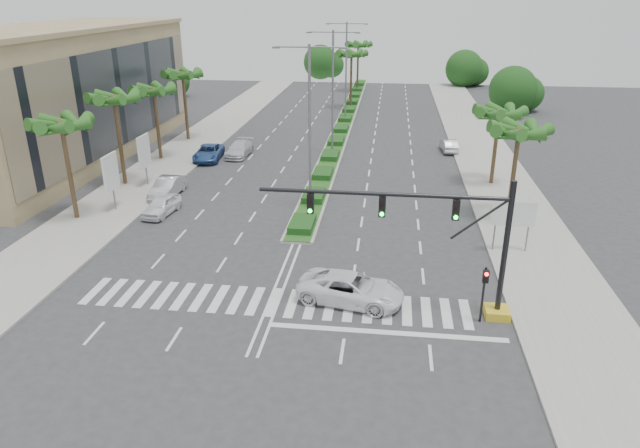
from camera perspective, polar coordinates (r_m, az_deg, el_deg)
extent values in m
plane|color=#333335|center=(30.60, -4.65, -7.80)|extent=(160.00, 160.00, 0.00)
cube|color=gray|center=(49.28, 17.86, 3.13)|extent=(6.00, 120.00, 0.15)
cube|color=gray|center=(52.68, -16.68, 4.47)|extent=(6.00, 120.00, 0.15)
cube|color=gray|center=(72.74, 2.47, 10.11)|extent=(2.20, 75.00, 0.20)
cube|color=#26511B|center=(72.71, 2.47, 10.20)|extent=(1.80, 75.00, 0.04)
cube|color=tan|center=(61.53, -24.56, 11.57)|extent=(12.00, 36.00, 12.00)
cube|color=gold|center=(30.51, 17.26, -8.44)|extent=(1.20, 1.20, 0.45)
cylinder|color=black|center=(28.96, 18.03, -2.49)|extent=(0.28, 0.28, 7.00)
cylinder|color=black|center=(27.42, 6.29, 2.99)|extent=(12.00, 0.20, 0.20)
cylinder|color=black|center=(28.14, 15.59, 0.40)|extent=(2.53, 0.12, 2.15)
cube|color=black|center=(27.83, 13.45, 1.37)|extent=(0.32, 0.24, 1.00)
cylinder|color=#19E533|center=(27.81, 13.42, 0.65)|extent=(0.20, 0.06, 0.20)
cube|color=black|center=(27.63, 6.23, 1.71)|extent=(0.32, 0.24, 1.00)
cylinder|color=#19E533|center=(27.62, 6.20, 0.99)|extent=(0.20, 0.06, 0.20)
cube|color=black|center=(27.88, -0.98, 2.03)|extent=(0.32, 0.24, 1.00)
cylinder|color=#19E533|center=(27.86, -1.01, 1.32)|extent=(0.20, 0.06, 0.20)
cylinder|color=black|center=(29.22, 15.98, -6.84)|extent=(0.12, 0.12, 3.00)
cube|color=black|center=(28.58, 16.25, -5.05)|extent=(0.28, 0.22, 0.65)
cylinder|color=red|center=(28.39, 16.32, -4.85)|extent=(0.18, 0.05, 0.18)
cylinder|color=slate|center=(37.26, 17.06, -0.68)|extent=(0.10, 0.10, 2.80)
cylinder|color=slate|center=(37.67, 20.05, -0.82)|extent=(0.10, 0.10, 2.80)
cube|color=#0C6638|center=(37.03, 18.79, 0.96)|extent=(2.60, 0.08, 1.50)
cube|color=white|center=(36.98, 18.80, 0.93)|extent=(2.70, 0.02, 1.60)
cylinder|color=slate|center=(45.14, -19.94, 2.93)|extent=(0.12, 0.12, 2.80)
cube|color=white|center=(44.67, -20.20, 4.86)|extent=(0.18, 2.10, 2.70)
cube|color=#D8594C|center=(44.67, -20.20, 4.86)|extent=(0.12, 2.00, 2.60)
cylinder|color=slate|center=(50.28, -16.99, 5.19)|extent=(0.12, 0.12, 2.80)
cube|color=white|center=(49.87, -17.19, 6.95)|extent=(0.18, 2.10, 2.70)
cube|color=#D8594C|center=(49.87, -17.19, 6.95)|extent=(0.12, 2.00, 2.60)
cylinder|color=brown|center=(43.83, -23.76, 4.71)|extent=(0.32, 0.32, 7.00)
sphere|color=brown|center=(43.04, -24.46, 9.02)|extent=(0.70, 0.70, 0.70)
cone|color=#28571B|center=(42.50, -23.15, 8.94)|extent=(0.90, 3.62, 1.50)
cone|color=#28571B|center=(43.44, -23.09, 9.20)|extent=(3.39, 2.96, 1.50)
cone|color=#28571B|center=(44.08, -24.02, 9.22)|extent=(3.73, 1.68, 1.50)
cone|color=#28571B|center=(43.97, -25.25, 9.00)|extent=(2.38, 3.65, 1.50)
cone|color=#28571B|center=(43.19, -25.89, 8.68)|extent=(2.38, 3.65, 1.50)
cone|color=#28571B|center=(42.30, -25.45, 8.52)|extent=(3.73, 1.68, 1.50)
cone|color=#28571B|center=(41.99, -24.21, 8.63)|extent=(3.39, 2.96, 1.50)
cylinder|color=brown|center=(50.54, -19.37, 7.70)|extent=(0.32, 0.32, 7.40)
sphere|color=brown|center=(49.85, -19.90, 11.70)|extent=(0.70, 0.70, 0.70)
cone|color=#28571B|center=(49.38, -18.72, 11.64)|extent=(0.90, 3.62, 1.50)
cone|color=#28571B|center=(50.32, -18.74, 11.82)|extent=(3.39, 2.96, 1.50)
cone|color=#28571B|center=(50.92, -19.61, 11.82)|extent=(3.73, 1.68, 1.50)
cone|color=#28571B|center=(50.73, -20.67, 11.65)|extent=(2.38, 3.65, 1.50)
cone|color=#28571B|center=(49.90, -21.16, 11.42)|extent=(2.38, 3.65, 1.50)
cone|color=#28571B|center=(49.03, -20.69, 11.32)|extent=(3.73, 1.68, 1.50)
cone|color=#28571B|center=(48.80, -19.59, 11.42)|extent=(3.39, 2.96, 1.50)
cylinder|color=brown|center=(57.69, -15.94, 9.46)|extent=(0.32, 0.32, 6.80)
sphere|color=brown|center=(57.11, -16.29, 12.69)|extent=(0.70, 0.70, 0.70)
cone|color=#28571B|center=(56.70, -15.23, 12.63)|extent=(0.90, 3.62, 1.50)
cone|color=#28571B|center=(57.65, -15.31, 12.77)|extent=(3.39, 2.96, 1.50)
cone|color=#28571B|center=(58.19, -16.10, 12.77)|extent=(3.73, 1.68, 1.50)
cone|color=#28571B|center=(57.95, -17.02, 12.64)|extent=(2.38, 3.65, 1.50)
cone|color=#28571B|center=(57.08, -17.40, 12.46)|extent=(2.38, 3.65, 1.50)
cone|color=#28571B|center=(56.25, -16.94, 12.38)|extent=(3.73, 1.68, 1.50)
cone|color=#28571B|center=(56.08, -15.96, 12.46)|extent=(3.39, 2.96, 1.50)
cylinder|color=brown|center=(64.95, -13.29, 11.24)|extent=(0.32, 0.32, 7.20)
sphere|color=brown|center=(64.42, -13.57, 14.30)|extent=(0.70, 0.70, 0.70)
cone|color=#28571B|center=(64.06, -12.61, 14.24)|extent=(0.90, 3.62, 1.50)
cone|color=#28571B|center=(65.00, -12.71, 14.34)|extent=(3.39, 2.96, 1.50)
cone|color=#28571B|center=(65.51, -13.44, 14.34)|extent=(3.73, 1.68, 1.50)
cone|color=#28571B|center=(65.22, -14.26, 14.24)|extent=(2.38, 3.65, 1.50)
cone|color=#28571B|center=(64.33, -14.56, 14.11)|extent=(2.38, 3.65, 1.50)
cone|color=#28571B|center=(63.52, -14.11, 14.05)|extent=(3.73, 1.68, 1.50)
cone|color=#28571B|center=(63.39, -13.23, 14.11)|extent=(3.39, 2.96, 1.50)
cylinder|color=brown|center=(42.60, 18.76, 4.61)|extent=(0.32, 0.32, 6.50)
sphere|color=brown|center=(41.82, 19.29, 8.72)|extent=(0.70, 0.70, 0.70)
cone|color=#28571B|center=(42.09, 20.75, 8.46)|extent=(0.90, 3.62, 1.50)
cone|color=#28571B|center=(42.81, 19.96, 8.78)|extent=(3.39, 2.96, 1.50)
cone|color=#28571B|center=(42.82, 18.68, 8.95)|extent=(3.73, 1.68, 1.50)
cone|color=#28571B|center=(42.10, 17.82, 8.84)|extent=(2.38, 3.65, 1.50)
cone|color=#28571B|center=(41.19, 18.04, 8.54)|extent=(2.38, 3.65, 1.50)
cone|color=#28571B|center=(40.77, 19.22, 8.26)|extent=(3.73, 1.68, 1.50)
cone|color=#28571B|center=(41.18, 20.44, 8.23)|extent=(3.39, 2.96, 1.50)
cylinder|color=brown|center=(50.21, 17.09, 7.18)|extent=(0.32, 0.32, 6.20)
sphere|color=brown|center=(49.57, 17.48, 10.52)|extent=(0.70, 0.70, 0.70)
cone|color=#28571B|center=(49.80, 18.73, 10.31)|extent=(0.90, 3.62, 1.50)
cone|color=#28571B|center=(50.54, 18.09, 10.54)|extent=(3.39, 2.96, 1.50)
cone|color=#28571B|center=(50.58, 17.00, 10.68)|extent=(3.73, 1.68, 1.50)
cone|color=#28571B|center=(49.88, 16.25, 10.61)|extent=(2.38, 3.65, 1.50)
cone|color=#28571B|center=(48.96, 16.40, 10.39)|extent=(2.38, 3.65, 1.50)
cone|color=#28571B|center=(48.51, 17.39, 10.18)|extent=(3.73, 1.68, 1.50)
cone|color=#28571B|center=(48.89, 18.43, 10.14)|extent=(3.39, 2.96, 1.50)
cylinder|color=brown|center=(81.93, 3.12, 14.05)|extent=(0.32, 0.32, 7.50)
sphere|color=brown|center=(81.50, 3.17, 16.59)|extent=(0.70, 0.70, 0.70)
cone|color=#28571B|center=(81.44, 3.97, 16.50)|extent=(0.90, 3.62, 1.50)
cone|color=#28571B|center=(82.32, 3.71, 16.56)|extent=(3.39, 2.96, 1.50)
cone|color=#28571B|center=(82.59, 3.05, 16.60)|extent=(3.73, 1.68, 1.50)
cone|color=#28571B|center=(82.06, 2.48, 16.57)|extent=(2.38, 3.65, 1.50)
cone|color=#28571B|center=(81.11, 2.42, 16.51)|extent=(2.38, 3.65, 1.50)
cone|color=#28571B|center=(80.46, 2.93, 16.45)|extent=(3.73, 1.68, 1.50)
cone|color=#28571B|center=(80.61, 3.63, 16.45)|extent=(3.39, 2.96, 1.50)
cylinder|color=brown|center=(96.77, 3.79, 15.28)|extent=(0.32, 0.32, 7.50)
sphere|color=brown|center=(96.41, 3.85, 17.43)|extent=(0.70, 0.70, 0.70)
cone|color=#28571B|center=(96.36, 4.53, 17.35)|extent=(0.90, 3.62, 1.50)
cone|color=#28571B|center=(97.23, 4.30, 17.40)|extent=(3.39, 2.96, 1.50)
cone|color=#28571B|center=(97.50, 3.74, 17.43)|extent=(3.73, 1.68, 1.50)
cone|color=#28571B|center=(96.95, 3.25, 17.41)|extent=(2.38, 3.65, 1.50)
cone|color=#28571B|center=(96.00, 3.21, 17.36)|extent=(2.38, 3.65, 1.50)
cone|color=#28571B|center=(95.36, 3.65, 17.32)|extent=(3.73, 1.68, 1.50)
cone|color=#28571B|center=(95.52, 4.24, 17.32)|extent=(3.39, 2.96, 1.50)
cylinder|color=slate|center=(41.37, -1.03, 9.24)|extent=(0.20, 0.20, 12.00)
cylinder|color=slate|center=(40.66, -2.84, 17.27)|extent=(2.40, 0.10, 0.10)
cylinder|color=slate|center=(40.32, 0.68, 17.25)|extent=(2.40, 0.10, 0.10)
cube|color=slate|center=(40.86, -4.43, 17.19)|extent=(0.50, 0.25, 0.12)
cube|color=slate|center=(40.22, 2.31, 17.15)|extent=(0.50, 0.25, 0.12)
cylinder|color=slate|center=(56.96, 1.28, 12.80)|extent=(0.20, 0.20, 12.00)
cylinder|color=slate|center=(56.45, 0.05, 18.65)|extent=(2.40, 0.10, 0.10)
cylinder|color=slate|center=(56.21, 2.61, 18.61)|extent=(2.40, 0.10, 0.10)
cube|color=slate|center=(56.60, -1.11, 18.61)|extent=(0.50, 0.25, 0.12)
cube|color=slate|center=(56.13, 3.79, 18.54)|extent=(0.50, 0.25, 0.12)
cylinder|color=slate|center=(72.73, 2.62, 14.82)|extent=(0.20, 0.20, 12.00)
cylinder|color=slate|center=(72.33, 1.70, 19.41)|extent=(2.40, 0.10, 0.10)
cylinder|color=slate|center=(72.14, 3.71, 19.37)|extent=(2.40, 0.10, 0.10)
cube|color=slate|center=(72.45, 0.78, 19.38)|extent=(0.50, 0.25, 0.12)
cube|color=slate|center=(72.08, 4.63, 19.30)|extent=(0.50, 0.25, 0.12)
imported|color=white|center=(43.58, -15.56, 1.79)|extent=(2.08, 4.16, 1.36)
imported|color=silver|center=(47.38, -15.00, 3.58)|extent=(1.74, 4.65, 1.52)
imported|color=#305495|center=(57.15, -11.08, 7.01)|extent=(2.84, 5.35, 1.43)
imported|color=silver|center=(58.06, -8.07, 7.43)|extent=(2.16, 4.98, 1.42)
imported|color=white|center=(30.23, 3.09, -6.46)|extent=(6.00, 3.65, 1.56)
imported|color=#ABA9AE|center=(60.63, 12.76, 7.67)|extent=(1.70, 4.02, 1.29)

